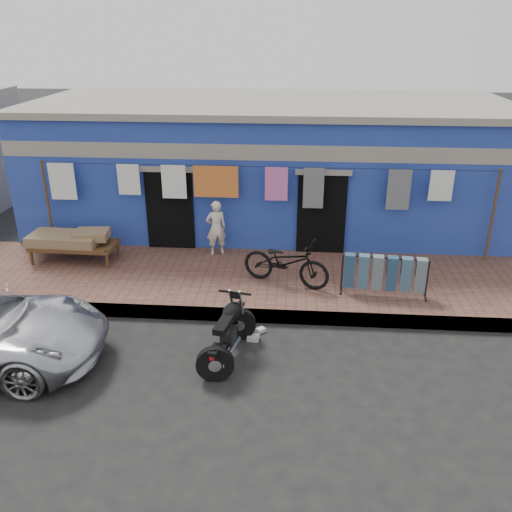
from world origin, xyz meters
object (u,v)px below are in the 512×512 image
at_px(charpoy, 75,246).
at_px(jeans_rack, 384,275).
at_px(bicycle, 286,257).
at_px(seated_person, 216,228).
at_px(motorcycle, 227,331).

xyz_separation_m(charpoy, jeans_rack, (6.67, -1.17, 0.08)).
bearing_deg(bicycle, seated_person, 68.44).
height_order(motorcycle, jeans_rack, jeans_rack).
bearing_deg(jeans_rack, charpoy, 170.07).
bearing_deg(seated_person, bicycle, 118.60).
relative_size(seated_person, bicycle, 0.70).
bearing_deg(motorcycle, charpoy, 150.65).
distance_m(motorcycle, charpoy, 5.06).
relative_size(charpoy, jeans_rack, 1.14).
bearing_deg(seated_person, charpoy, -9.64).
xyz_separation_m(bicycle, motorcycle, (-0.89, -2.41, -0.32)).
xyz_separation_m(motorcycle, charpoy, (-3.86, 3.26, 0.07)).
relative_size(seated_person, charpoy, 0.64).
bearing_deg(seated_person, jeans_rack, 133.76).
bearing_deg(charpoy, jeans_rack, -9.93).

